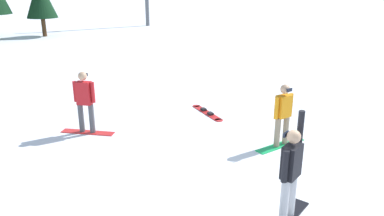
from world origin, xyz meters
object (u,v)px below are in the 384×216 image
(snowboarder_foreground, at_px, (290,173))
(snowboarder_midground, at_px, (283,114))
(loose_snowboard_near_right, at_px, (207,112))
(snowboarder_background, at_px, (85,101))

(snowboarder_foreground, height_order, snowboarder_midground, snowboarder_foreground)
(snowboarder_foreground, bearing_deg, loose_snowboard_near_right, 81.07)
(snowboarder_foreground, distance_m, loose_snowboard_near_right, 6.02)
(snowboarder_foreground, xyz_separation_m, loose_snowboard_near_right, (0.92, 5.88, -0.94))
(snowboarder_midground, relative_size, snowboarder_background, 0.93)
(snowboarder_midground, relative_size, loose_snowboard_near_right, 0.92)
(loose_snowboard_near_right, bearing_deg, snowboarder_foreground, -98.93)
(snowboarder_background, relative_size, loose_snowboard_near_right, 0.98)
(snowboarder_foreground, xyz_separation_m, snowboarder_midground, (1.74, 2.82, -0.09))
(snowboarder_background, bearing_deg, snowboarder_foreground, -62.15)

